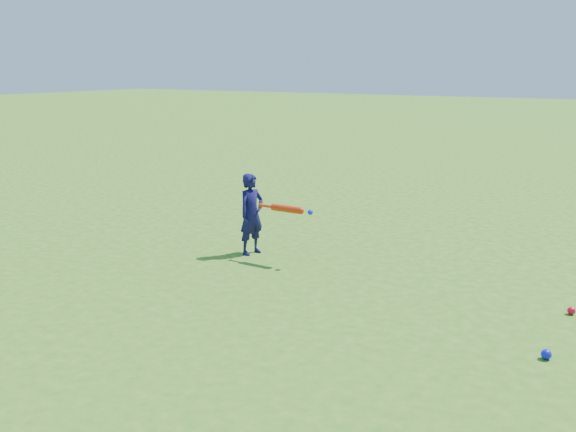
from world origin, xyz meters
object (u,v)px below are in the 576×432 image
object	(u,v)px
bat_swing	(289,209)
ground_ball_blue	(546,354)
child	(252,214)
ground_ball_red	(571,311)

from	to	relation	value
bat_swing	ground_ball_blue	bearing A→B (deg)	-19.45
child	bat_swing	distance (m)	0.56
ground_ball_blue	bat_swing	size ratio (longest dim) A/B	0.12
child	ground_ball_blue	distance (m)	3.67
ground_ball_red	ground_ball_blue	size ratio (longest dim) A/B	0.88
ground_ball_blue	bat_swing	xyz separation A→B (m)	(-2.91, 1.13, 0.57)
ground_ball_red	bat_swing	xyz separation A→B (m)	(-2.95, 0.07, 0.57)
child	ground_ball_red	size ratio (longest dim) A/B	13.46
child	bat_swing	size ratio (longest dim) A/B	1.37
ground_ball_blue	ground_ball_red	bearing A→B (deg)	87.88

